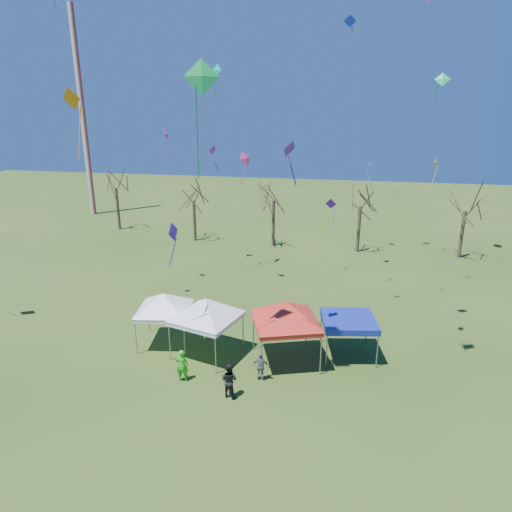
# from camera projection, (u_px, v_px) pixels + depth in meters

# --- Properties ---
(ground) EXTENTS (140.00, 140.00, 0.00)m
(ground) POSITION_uv_depth(u_px,v_px,m) (241.00, 383.00, 23.33)
(ground) COLOR #2B4717
(ground) RESTS_ON ground
(radio_mast) EXTENTS (0.70, 0.70, 25.00)m
(radio_mast) POSITION_uv_depth(u_px,v_px,m) (83.00, 115.00, 56.38)
(radio_mast) COLOR silver
(radio_mast) RESTS_ON ground
(tree_0) EXTENTS (3.83, 3.83, 8.44)m
(tree_0) POSITION_uv_depth(u_px,v_px,m) (114.00, 173.00, 50.74)
(tree_0) COLOR #3D2D21
(tree_0) RESTS_ON ground
(tree_1) EXTENTS (3.42, 3.42, 7.54)m
(tree_1) POSITION_uv_depth(u_px,v_px,m) (193.00, 186.00, 46.51)
(tree_1) COLOR #3D2D21
(tree_1) RESTS_ON ground
(tree_2) EXTENTS (3.71, 3.71, 8.18)m
(tree_2) POSITION_uv_depth(u_px,v_px,m) (274.00, 184.00, 44.52)
(tree_2) COLOR #3D2D21
(tree_2) RESTS_ON ground
(tree_3) EXTENTS (3.59, 3.59, 7.91)m
(tree_3) POSITION_uv_depth(u_px,v_px,m) (362.00, 190.00, 42.69)
(tree_3) COLOR #3D2D21
(tree_3) RESTS_ON ground
(tree_4) EXTENTS (3.58, 3.58, 7.89)m
(tree_4) POSITION_uv_depth(u_px,v_px,m) (468.00, 193.00, 40.90)
(tree_4) COLOR #3D2D21
(tree_4) RESTS_ON ground
(tent_white_west) EXTENTS (4.12, 4.12, 3.68)m
(tent_white_west) POSITION_uv_depth(u_px,v_px,m) (164.00, 297.00, 26.44)
(tent_white_west) COLOR gray
(tent_white_west) RESTS_ON ground
(tent_white_mid) EXTENTS (4.34, 4.34, 3.98)m
(tent_white_mid) POSITION_uv_depth(u_px,v_px,m) (206.00, 303.00, 25.08)
(tent_white_mid) COLOR gray
(tent_white_mid) RESTS_ON ground
(tent_red) EXTENTS (4.47, 4.47, 4.17)m
(tent_red) POSITION_uv_depth(u_px,v_px,m) (286.00, 306.00, 24.30)
(tent_red) COLOR gray
(tent_red) RESTS_ON ground
(tent_blue) EXTENTS (3.38, 3.38, 2.29)m
(tent_blue) POSITION_uv_depth(u_px,v_px,m) (349.00, 321.00, 25.37)
(tent_blue) COLOR gray
(tent_blue) RESTS_ON ground
(person_grey) EXTENTS (0.93, 0.40, 1.57)m
(person_grey) POSITION_uv_depth(u_px,v_px,m) (261.00, 366.00, 23.40)
(person_grey) COLOR slate
(person_grey) RESTS_ON ground
(person_dark) EXTENTS (1.03, 0.90, 1.79)m
(person_dark) POSITION_uv_depth(u_px,v_px,m) (229.00, 380.00, 22.02)
(person_dark) COLOR black
(person_dark) RESTS_ON ground
(person_green) EXTENTS (0.69, 0.51, 1.75)m
(person_green) POSITION_uv_depth(u_px,v_px,m) (182.00, 365.00, 23.32)
(person_green) COLOR green
(person_green) RESTS_ON ground
(kite_13) EXTENTS (0.79, 1.00, 2.35)m
(kite_13) POSITION_uv_depth(u_px,v_px,m) (212.00, 150.00, 38.33)
(kite_13) COLOR purple
(kite_13) RESTS_ON ground
(kite_24) EXTENTS (0.89, 0.66, 2.31)m
(kite_24) POSITION_uv_depth(u_px,v_px,m) (216.00, 71.00, 30.23)
(kite_24) COLOR #0BB18C
(kite_24) RESTS_ON ground
(kite_12) EXTENTS (0.63, 1.00, 3.12)m
(kite_12) POSITION_uv_depth(u_px,v_px,m) (436.00, 163.00, 40.73)
(kite_12) COLOR yellow
(kite_12) RESTS_ON ground
(kite_8) EXTENTS (1.33, 0.78, 3.71)m
(kite_8) POSITION_uv_depth(u_px,v_px,m) (72.00, 99.00, 23.93)
(kite_8) COLOR orange
(kite_8) RESTS_ON ground
(kite_2) EXTENTS (0.97, 1.56, 3.62)m
(kite_2) POSITION_uv_depth(u_px,v_px,m) (166.00, 134.00, 45.05)
(kite_2) COLOR #F73687
(kite_2) RESTS_ON ground
(kite_11) EXTENTS (1.16, 1.54, 3.07)m
(kite_11) POSITION_uv_depth(u_px,v_px,m) (245.00, 159.00, 37.17)
(kite_11) COLOR #EB346B
(kite_11) RESTS_ON ground
(kite_1) EXTENTS (0.51, 0.99, 2.24)m
(kite_1) POSITION_uv_depth(u_px,v_px,m) (174.00, 233.00, 22.23)
(kite_1) COLOR #5118AC
(kite_1) RESTS_ON ground
(kite_18) EXTENTS (0.71, 0.43, 1.79)m
(kite_18) POSITION_uv_depth(u_px,v_px,m) (350.00, 22.00, 24.92)
(kite_18) COLOR #1531E8
(kite_18) RESTS_ON ground
(kite_5) EXTENTS (1.50, 0.93, 4.71)m
(kite_5) POSITION_uv_depth(u_px,v_px,m) (202.00, 78.00, 17.89)
(kite_5) COLOR green
(kite_5) RESTS_ON ground
(kite_19) EXTENTS (0.93, 0.65, 2.47)m
(kite_19) POSITION_uv_depth(u_px,v_px,m) (331.00, 204.00, 36.96)
(kite_19) COLOR #5717A1
(kite_19) RESTS_ON ground
(kite_27) EXTENTS (0.84, 1.00, 2.14)m
(kite_27) POSITION_uv_depth(u_px,v_px,m) (289.00, 149.00, 21.04)
(kite_27) COLOR #5917A3
(kite_27) RESTS_ON ground
(kite_17) EXTENTS (0.84, 0.53, 2.48)m
(kite_17) POSITION_uv_depth(u_px,v_px,m) (442.00, 81.00, 24.03)
(kite_17) COLOR green
(kite_17) RESTS_ON ground
(kite_22) EXTENTS (0.85, 0.95, 2.73)m
(kite_22) POSITION_uv_depth(u_px,v_px,m) (370.00, 166.00, 37.26)
(kite_22) COLOR #0DCCA9
(kite_22) RESTS_ON ground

